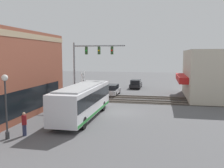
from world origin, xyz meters
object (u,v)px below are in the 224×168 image
(pedestrian_at_crossing, at_px, (89,97))
(parked_car_silver, at_px, (112,90))
(city_bus, at_px, (83,100))
(streetlamp, at_px, (6,101))
(crossing_signal, at_px, (83,84))
(parked_car_black, at_px, (136,84))
(pedestrian_by_lamp, at_px, (24,124))

(pedestrian_at_crossing, bearing_deg, parked_car_silver, -9.41)
(city_bus, height_order, streetlamp, streetlamp)
(crossing_signal, bearing_deg, parked_car_black, -17.94)
(pedestrian_by_lamp, bearing_deg, parked_car_black, -10.54)
(city_bus, relative_size, pedestrian_at_crossing, 5.75)
(streetlamp, relative_size, parked_car_black, 0.93)
(streetlamp, relative_size, pedestrian_by_lamp, 2.60)
(crossing_signal, bearing_deg, streetlamp, 175.35)
(pedestrian_by_lamp, bearing_deg, city_bus, -23.51)
(streetlamp, height_order, pedestrian_at_crossing, streetlamp)
(pedestrian_by_lamp, bearing_deg, parked_car_silver, -7.46)
(crossing_signal, height_order, parked_car_black, crossing_signal)
(pedestrian_at_crossing, bearing_deg, streetlamp, 170.68)
(parked_car_black, bearing_deg, pedestrian_at_crossing, 166.30)
(parked_car_silver, height_order, parked_car_black, parked_car_silver)
(city_bus, xyz_separation_m, pedestrian_by_lamp, (-5.81, 2.53, -0.79))
(city_bus, distance_m, parked_car_black, 21.93)
(city_bus, xyz_separation_m, streetlamp, (-6.67, 3.32, 1.01))
(streetlamp, xyz_separation_m, parked_car_silver, (20.16, -3.32, -1.97))
(pedestrian_by_lamp, bearing_deg, pedestrian_at_crossing, -6.22)
(city_bus, bearing_deg, parked_car_black, -6.82)
(pedestrian_at_crossing, bearing_deg, parked_car_black, -13.70)
(streetlamp, xyz_separation_m, parked_car_black, (28.42, -5.92, -1.98))
(crossing_signal, distance_m, pedestrian_at_crossing, 1.88)
(crossing_signal, relative_size, parked_car_black, 0.79)
(crossing_signal, distance_m, parked_car_black, 15.73)
(parked_car_black, bearing_deg, streetlamp, 168.24)
(parked_car_black, bearing_deg, parked_car_silver, 162.54)
(parked_car_silver, bearing_deg, parked_car_black, -17.46)
(parked_car_silver, distance_m, parked_car_black, 8.67)
(city_bus, bearing_deg, crossing_signal, 17.91)
(pedestrian_at_crossing, height_order, pedestrian_by_lamp, pedestrian_at_crossing)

